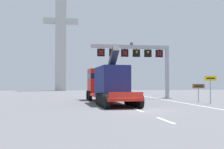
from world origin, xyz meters
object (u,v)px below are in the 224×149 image
at_px(heavy_haul_truck_red, 106,83).
at_px(overhead_lane_gantry, 140,56).
at_px(bridge_pylon_distant, 61,33).
at_px(tourist_info_sign_brown, 199,88).
at_px(exit_sign_yellow, 211,83).

bearing_deg(heavy_haul_truck_red, overhead_lane_gantry, 49.15).
bearing_deg(bridge_pylon_distant, tourist_info_sign_brown, -71.69).
distance_m(heavy_haul_truck_red, bridge_pylon_distant, 48.05).
xyz_separation_m(overhead_lane_gantry, tourist_info_sign_brown, (4.56, -6.80, -4.08)).
bearing_deg(overhead_lane_gantry, tourist_info_sign_brown, -56.12).
relative_size(exit_sign_yellow, tourist_info_sign_brown, 1.42).
bearing_deg(overhead_lane_gantry, exit_sign_yellow, -65.82).
xyz_separation_m(tourist_info_sign_brown, bridge_pylon_distant, (-15.43, 46.61, 13.70)).
height_order(exit_sign_yellow, tourist_info_sign_brown, exit_sign_yellow).
relative_size(overhead_lane_gantry, bridge_pylon_distant, 0.35).
relative_size(heavy_haul_truck_red, exit_sign_yellow, 5.27).
height_order(overhead_lane_gantry, bridge_pylon_distant, bridge_pylon_distant).
height_order(overhead_lane_gantry, heavy_haul_truck_red, overhead_lane_gantry).
height_order(heavy_haul_truck_red, exit_sign_yellow, heavy_haul_truck_red).
height_order(overhead_lane_gantry, exit_sign_yellow, overhead_lane_gantry).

